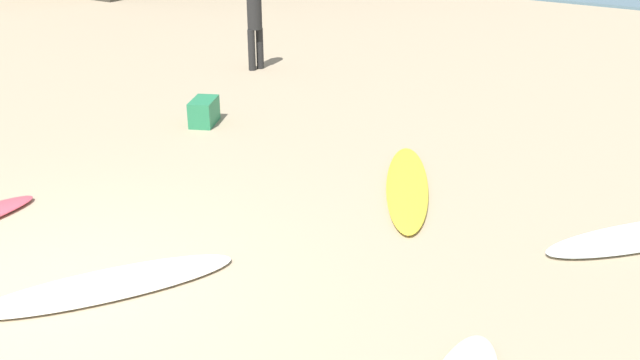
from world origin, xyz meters
TOP-DOWN VIEW (x-y plane):
  - ground_plane at (0.00, 0.00)m, footprint 120.00×120.00m
  - surfboard_1 at (1.53, 4.11)m, footprint 1.67×2.50m
  - surfboard_5 at (0.32, 0.57)m, footprint 1.71×2.33m
  - beachgoer_mid at (-3.60, 7.53)m, footprint 0.33×0.34m
  - beach_cooler at (-2.17, 4.53)m, footprint 0.57×0.68m

SIDE VIEW (x-z plane):
  - ground_plane at x=0.00m, z-range 0.00..0.00m
  - surfboard_5 at x=0.32m, z-range 0.00..0.07m
  - surfboard_1 at x=1.53m, z-range 0.00..0.09m
  - beach_cooler at x=-2.17m, z-range 0.00..0.39m
  - beachgoer_mid at x=-3.60m, z-range 0.09..1.73m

